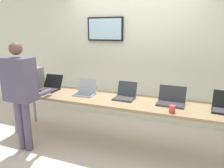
{
  "coord_description": "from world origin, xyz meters",
  "views": [
    {
      "loc": [
        1.13,
        -2.84,
        1.76
      ],
      "look_at": [
        -0.02,
        0.11,
        0.96
      ],
      "focal_mm": 33.53,
      "sensor_mm": 36.0,
      "label": 1
    }
  ],
  "objects_px": {
    "laptop_station_0": "(50,86)",
    "laptop_station_1": "(85,91)",
    "equipment_box": "(30,78)",
    "person": "(20,87)",
    "laptop_station_2": "(125,95)",
    "workbench": "(111,101)",
    "laptop_station_3": "(171,100)",
    "coffee_mug": "(172,109)"
  },
  "relations": [
    {
      "from": "equipment_box",
      "to": "laptop_station_1",
      "type": "distance_m",
      "value": 1.14
    },
    {
      "from": "laptop_station_0",
      "to": "laptop_station_2",
      "type": "height_order",
      "value": "laptop_station_0"
    },
    {
      "from": "workbench",
      "to": "laptop_station_1",
      "type": "relative_size",
      "value": 10.82
    },
    {
      "from": "laptop_station_2",
      "to": "laptop_station_3",
      "type": "distance_m",
      "value": 0.68
    },
    {
      "from": "laptop_station_1",
      "to": "laptop_station_2",
      "type": "height_order",
      "value": "laptop_station_2"
    },
    {
      "from": "workbench",
      "to": "laptop_station_2",
      "type": "bearing_deg",
      "value": 21.43
    },
    {
      "from": "laptop_station_1",
      "to": "equipment_box",
      "type": "bearing_deg",
      "value": -179.81
    },
    {
      "from": "laptop_station_3",
      "to": "workbench",
      "type": "bearing_deg",
      "value": -175.23
    },
    {
      "from": "coffee_mug",
      "to": "equipment_box",
      "type": "bearing_deg",
      "value": 173.21
    },
    {
      "from": "equipment_box",
      "to": "person",
      "type": "relative_size",
      "value": 0.23
    },
    {
      "from": "equipment_box",
      "to": "person",
      "type": "xyz_separation_m",
      "value": [
        0.45,
        -0.67,
        0.03
      ]
    },
    {
      "from": "laptop_station_0",
      "to": "laptop_station_2",
      "type": "bearing_deg",
      "value": 0.0
    },
    {
      "from": "laptop_station_2",
      "to": "coffee_mug",
      "type": "xyz_separation_m",
      "value": [
        0.73,
        -0.33,
        -0.01
      ]
    },
    {
      "from": "laptop_station_0",
      "to": "laptop_station_2",
      "type": "distance_m",
      "value": 1.39
    },
    {
      "from": "laptop_station_1",
      "to": "workbench",
      "type": "bearing_deg",
      "value": -6.75
    },
    {
      "from": "workbench",
      "to": "laptop_station_0",
      "type": "distance_m",
      "value": 1.19
    },
    {
      "from": "workbench",
      "to": "equipment_box",
      "type": "relative_size",
      "value": 9.76
    },
    {
      "from": "equipment_box",
      "to": "laptop_station_1",
      "type": "height_order",
      "value": "equipment_box"
    },
    {
      "from": "equipment_box",
      "to": "laptop_station_0",
      "type": "bearing_deg",
      "value": 4.01
    },
    {
      "from": "workbench",
      "to": "laptop_station_0",
      "type": "xyz_separation_m",
      "value": [
        -1.19,
        0.08,
        0.1
      ]
    },
    {
      "from": "laptop_station_0",
      "to": "coffee_mug",
      "type": "distance_m",
      "value": 2.15
    },
    {
      "from": "laptop_station_3",
      "to": "laptop_station_1",
      "type": "bearing_deg",
      "value": -179.2
    },
    {
      "from": "laptop_station_0",
      "to": "person",
      "type": "height_order",
      "value": "person"
    },
    {
      "from": "equipment_box",
      "to": "laptop_station_1",
      "type": "relative_size",
      "value": 1.11
    },
    {
      "from": "equipment_box",
      "to": "laptop_station_1",
      "type": "bearing_deg",
      "value": 0.19
    },
    {
      "from": "equipment_box",
      "to": "coffee_mug",
      "type": "bearing_deg",
      "value": -6.79
    },
    {
      "from": "laptop_station_1",
      "to": "coffee_mug",
      "type": "distance_m",
      "value": 1.43
    },
    {
      "from": "equipment_box",
      "to": "laptop_station_1",
      "type": "xyz_separation_m",
      "value": [
        1.13,
        0.0,
        -0.13
      ]
    },
    {
      "from": "laptop_station_2",
      "to": "laptop_station_1",
      "type": "bearing_deg",
      "value": -177.87
    },
    {
      "from": "person",
      "to": "laptop_station_0",
      "type": "bearing_deg",
      "value": 93.07
    },
    {
      "from": "equipment_box",
      "to": "laptop_station_3",
      "type": "distance_m",
      "value": 2.49
    },
    {
      "from": "workbench",
      "to": "coffee_mug",
      "type": "height_order",
      "value": "coffee_mug"
    },
    {
      "from": "person",
      "to": "coffee_mug",
      "type": "xyz_separation_m",
      "value": [
        2.09,
        0.37,
        -0.17
      ]
    },
    {
      "from": "laptop_station_0",
      "to": "laptop_station_3",
      "type": "relative_size",
      "value": 0.99
    },
    {
      "from": "workbench",
      "to": "laptop_station_3",
      "type": "relative_size",
      "value": 9.47
    },
    {
      "from": "laptop_station_2",
      "to": "laptop_station_3",
      "type": "bearing_deg",
      "value": -0.51
    },
    {
      "from": "equipment_box",
      "to": "person",
      "type": "distance_m",
      "value": 0.81
    },
    {
      "from": "laptop_station_0",
      "to": "laptop_station_1",
      "type": "xyz_separation_m",
      "value": [
        0.72,
        -0.02,
        -0.0
      ]
    },
    {
      "from": "coffee_mug",
      "to": "laptop_station_3",
      "type": "bearing_deg",
      "value": 98.1
    },
    {
      "from": "laptop_station_3",
      "to": "coffee_mug",
      "type": "relative_size",
      "value": 4.32
    },
    {
      "from": "laptop_station_0",
      "to": "laptop_station_3",
      "type": "bearing_deg",
      "value": -0.17
    },
    {
      "from": "equipment_box",
      "to": "laptop_station_3",
      "type": "bearing_deg",
      "value": 0.52
    }
  ]
}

